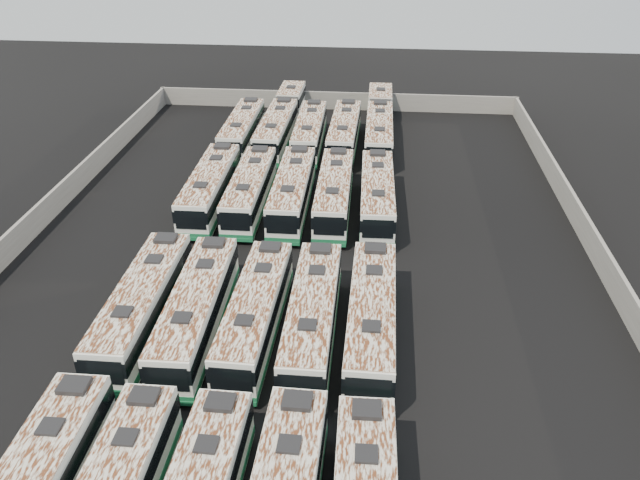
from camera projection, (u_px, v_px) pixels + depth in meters
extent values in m
plane|color=black|center=(302.00, 258.00, 48.19)|extent=(140.00, 140.00, 0.00)
cube|color=slate|center=(335.00, 101.00, 78.90)|extent=(45.20, 0.30, 2.20)
cube|color=slate|center=(603.00, 260.00, 45.87)|extent=(0.30, 73.20, 2.20)
cube|color=slate|center=(23.00, 233.00, 49.41)|extent=(0.30, 73.20, 2.20)
cube|color=black|center=(50.00, 427.00, 28.72)|extent=(1.06, 1.06, 0.15)
cube|color=black|center=(74.00, 385.00, 30.97)|extent=(1.44, 1.23, 0.29)
cylinder|color=black|center=(52.00, 448.00, 31.46)|extent=(0.32, 1.11, 1.10)
cylinder|color=black|center=(98.00, 451.00, 31.29)|extent=(0.32, 1.11, 1.10)
cube|color=black|center=(125.00, 437.00, 28.36)|extent=(1.01, 1.01, 0.15)
cube|color=black|center=(144.00, 396.00, 30.52)|extent=(1.38, 1.17, 0.28)
cylinder|color=black|center=(122.00, 457.00, 31.00)|extent=(0.30, 1.06, 1.06)
cylinder|color=black|center=(166.00, 460.00, 30.82)|extent=(0.30, 1.06, 1.06)
cube|color=black|center=(206.00, 444.00, 27.97)|extent=(1.03, 1.03, 0.15)
cube|color=black|center=(220.00, 402.00, 30.14)|extent=(1.40, 1.19, 0.28)
cylinder|color=black|center=(196.00, 463.00, 30.64)|extent=(0.31, 1.07, 1.07)
cylinder|color=black|center=(241.00, 467.00, 30.43)|extent=(0.31, 1.07, 1.07)
cube|color=black|center=(289.00, 444.00, 27.84)|extent=(1.06, 1.06, 0.15)
cube|color=black|center=(297.00, 401.00, 30.08)|extent=(1.45, 1.23, 0.29)
cylinder|color=black|center=(271.00, 464.00, 30.59)|extent=(0.33, 1.10, 1.10)
cylinder|color=black|center=(318.00, 468.00, 30.37)|extent=(0.33, 1.10, 1.10)
cube|color=black|center=(366.00, 454.00, 27.43)|extent=(1.05, 1.05, 0.15)
cube|color=black|center=(367.00, 410.00, 29.65)|extent=(1.43, 1.22, 0.28)
cylinder|color=black|center=(340.00, 473.00, 30.11)|extent=(0.33, 1.09, 1.08)
cylinder|color=black|center=(388.00, 476.00, 29.97)|extent=(0.33, 1.09, 1.08)
cube|color=white|center=(143.00, 305.00, 39.67)|extent=(2.85, 13.31, 3.05)
cube|color=#18643D|center=(145.00, 319.00, 40.23)|extent=(2.90, 13.36, 0.47)
cube|color=black|center=(142.00, 299.00, 39.42)|extent=(2.91, 13.37, 1.02)
cube|color=black|center=(101.00, 372.00, 33.75)|extent=(2.44, 0.07, 1.61)
cube|color=#18643D|center=(107.00, 396.00, 34.60)|extent=(2.77, 0.12, 0.31)
cube|color=beige|center=(139.00, 285.00, 38.89)|extent=(2.79, 13.04, 0.08)
cube|color=black|center=(122.00, 312.00, 36.32)|extent=(1.06, 1.06, 0.16)
cube|color=black|center=(154.00, 259.00, 41.36)|extent=(1.06, 1.06, 0.16)
cube|color=black|center=(166.00, 238.00, 43.62)|extent=(1.45, 1.23, 0.29)
cylinder|color=black|center=(103.00, 365.00, 36.78)|extent=(0.32, 1.11, 1.11)
cylinder|color=black|center=(142.00, 368.00, 36.60)|extent=(0.32, 1.11, 1.11)
cylinder|color=black|center=(149.00, 285.00, 44.11)|extent=(0.32, 1.11, 1.11)
cylinder|color=black|center=(182.00, 286.00, 43.93)|extent=(0.32, 1.11, 1.11)
cube|color=white|center=(197.00, 311.00, 39.20)|extent=(3.02, 13.27, 3.03)
cube|color=#18643D|center=(198.00, 325.00, 39.76)|extent=(3.07, 13.32, 0.46)
cube|color=black|center=(196.00, 304.00, 38.95)|extent=(3.08, 13.33, 1.01)
cube|color=black|center=(166.00, 379.00, 33.30)|extent=(2.42, 0.11, 1.60)
cube|color=#18643D|center=(170.00, 402.00, 34.15)|extent=(2.75, 0.16, 0.31)
cube|color=beige|center=(194.00, 290.00, 38.43)|extent=(2.96, 13.00, 0.08)
cube|color=black|center=(182.00, 318.00, 35.86)|extent=(1.07, 1.07, 0.15)
cube|color=black|center=(205.00, 264.00, 40.88)|extent=(1.07, 1.07, 0.15)
cube|color=black|center=(214.00, 243.00, 43.13)|extent=(1.46, 1.24, 0.29)
cylinder|color=black|center=(162.00, 372.00, 36.30)|extent=(0.33, 1.11, 1.10)
cylinder|color=black|center=(201.00, 374.00, 36.16)|extent=(0.33, 1.11, 1.10)
cylinder|color=black|center=(197.00, 289.00, 43.60)|extent=(0.33, 1.11, 1.10)
cylinder|color=black|center=(230.00, 291.00, 43.45)|extent=(0.33, 1.11, 1.10)
cube|color=white|center=(255.00, 313.00, 39.06)|extent=(2.96, 12.86, 2.93)
cube|color=#18643D|center=(256.00, 327.00, 39.60)|extent=(3.01, 12.91, 0.45)
cube|color=black|center=(255.00, 307.00, 38.82)|extent=(3.02, 12.92, 0.98)
cube|color=black|center=(231.00, 380.00, 33.37)|extent=(2.35, 0.11, 1.55)
cube|color=#18643D|center=(233.00, 402.00, 34.19)|extent=(2.67, 0.16, 0.30)
cube|color=beige|center=(254.00, 294.00, 38.31)|extent=(2.90, 12.60, 0.07)
cube|color=black|center=(244.00, 320.00, 35.83)|extent=(1.04, 1.04, 0.15)
cube|color=black|center=(263.00, 268.00, 40.67)|extent=(1.04, 1.04, 0.15)
cube|color=black|center=(270.00, 247.00, 42.84)|extent=(1.41, 1.20, 0.28)
cylinder|color=black|center=(223.00, 372.00, 36.31)|extent=(0.32, 1.07, 1.07)
cylinder|color=black|center=(262.00, 375.00, 36.08)|extent=(0.32, 1.07, 1.07)
cylinder|color=black|center=(252.00, 292.00, 43.35)|extent=(0.32, 1.07, 1.07)
cylinder|color=black|center=(285.00, 294.00, 43.12)|extent=(0.32, 1.07, 1.07)
cube|color=white|center=(313.00, 317.00, 38.66)|extent=(2.74, 13.04, 2.99)
cube|color=#18643D|center=(313.00, 331.00, 39.21)|extent=(2.79, 13.09, 0.46)
cube|color=black|center=(313.00, 311.00, 38.41)|extent=(2.80, 13.10, 1.00)
cube|color=black|center=(300.00, 387.00, 32.85)|extent=(2.39, 0.06, 1.58)
cube|color=#18643D|center=(301.00, 410.00, 33.69)|extent=(2.72, 0.10, 0.30)
cube|color=beige|center=(312.00, 297.00, 37.90)|extent=(2.68, 12.78, 0.08)
cube|color=black|center=(307.00, 325.00, 35.37)|extent=(1.03, 1.03, 0.15)
cube|color=black|center=(317.00, 270.00, 40.31)|extent=(1.03, 1.03, 0.15)
cube|color=black|center=(321.00, 249.00, 42.53)|extent=(1.41, 1.20, 0.28)
cylinder|color=black|center=(285.00, 379.00, 35.83)|extent=(0.31, 1.09, 1.09)
cylinder|color=black|center=(326.00, 381.00, 35.65)|extent=(0.31, 1.09, 1.09)
cylinder|color=black|center=(302.00, 295.00, 43.02)|extent=(0.31, 1.09, 1.09)
cylinder|color=black|center=(336.00, 297.00, 42.83)|extent=(0.31, 1.09, 1.09)
cube|color=white|center=(372.00, 318.00, 38.48)|extent=(2.92, 13.35, 3.05)
cube|color=#18643D|center=(371.00, 333.00, 39.04)|extent=(2.97, 13.40, 0.47)
cube|color=black|center=(372.00, 312.00, 38.23)|extent=(2.98, 13.41, 1.02)
cube|color=black|center=(368.00, 390.00, 32.56)|extent=(2.44, 0.09, 1.61)
cube|color=#18643D|center=(367.00, 414.00, 33.41)|extent=(2.78, 0.13, 0.31)
cube|color=beige|center=(373.00, 298.00, 37.70)|extent=(2.86, 13.08, 0.08)
cube|color=black|center=(371.00, 326.00, 35.13)|extent=(1.07, 1.07, 0.16)
cube|color=black|center=(374.00, 270.00, 40.17)|extent=(1.07, 1.07, 0.16)
cube|color=black|center=(375.00, 248.00, 42.43)|extent=(1.46, 1.24, 0.29)
cylinder|color=black|center=(348.00, 381.00, 35.61)|extent=(0.32, 1.11, 1.11)
cylinder|color=black|center=(389.00, 384.00, 35.40)|extent=(0.32, 1.11, 1.11)
cylinder|color=black|center=(356.00, 296.00, 42.94)|extent=(0.32, 1.11, 1.11)
cylinder|color=black|center=(390.00, 298.00, 42.73)|extent=(0.32, 1.11, 1.11)
cube|color=white|center=(210.00, 188.00, 54.74)|extent=(2.94, 13.29, 3.04)
cube|color=#18643D|center=(211.00, 199.00, 55.30)|extent=(2.99, 13.34, 0.46)
cube|color=black|center=(210.00, 183.00, 54.49)|extent=(3.00, 13.35, 1.02)
cube|color=black|center=(190.00, 220.00, 48.83)|extent=(2.43, 0.09, 1.60)
cube|color=#18643D|center=(193.00, 239.00, 49.68)|extent=(2.76, 0.14, 0.31)
cube|color=beige|center=(209.00, 172.00, 53.96)|extent=(2.88, 13.02, 0.08)
cube|color=black|center=(200.00, 185.00, 51.39)|extent=(1.06, 1.06, 0.15)
cube|color=black|center=(216.00, 158.00, 56.42)|extent=(1.06, 1.06, 0.15)
cube|color=black|center=(222.00, 146.00, 58.68)|extent=(1.45, 1.23, 0.29)
cylinder|color=black|center=(186.00, 224.00, 51.85)|extent=(0.32, 1.11, 1.10)
cylinder|color=black|center=(214.00, 225.00, 51.69)|extent=(0.32, 1.11, 1.10)
cylinder|color=black|center=(210.00, 181.00, 59.16)|extent=(0.32, 1.11, 1.10)
cylinder|color=black|center=(234.00, 182.00, 59.00)|extent=(0.32, 1.11, 1.10)
cube|color=white|center=(250.00, 190.00, 54.49)|extent=(2.75, 12.91, 2.96)
cube|color=#18643D|center=(251.00, 201.00, 55.03)|extent=(2.80, 12.96, 0.45)
cube|color=black|center=(250.00, 185.00, 54.25)|extent=(2.81, 12.97, 0.99)
cube|color=black|center=(235.00, 222.00, 48.74)|extent=(2.36, 0.07, 1.56)
cube|color=#18643D|center=(236.00, 240.00, 49.57)|extent=(2.69, 0.11, 0.30)
cube|color=beige|center=(249.00, 174.00, 53.73)|extent=(2.70, 12.65, 0.08)
cube|color=black|center=(243.00, 187.00, 51.24)|extent=(1.03, 1.03, 0.15)
cube|color=black|center=(255.00, 160.00, 56.12)|extent=(1.03, 1.03, 0.15)
cube|color=black|center=(260.00, 149.00, 58.32)|extent=(1.40, 1.19, 0.28)
cylinder|color=black|center=(228.00, 225.00, 51.68)|extent=(0.31, 1.08, 1.07)
cylinder|color=black|center=(256.00, 226.00, 51.51)|extent=(0.31, 1.08, 1.07)
cylinder|color=black|center=(247.00, 183.00, 58.79)|extent=(0.31, 1.08, 1.07)
cylinder|color=black|center=(271.00, 184.00, 58.62)|extent=(0.31, 1.08, 1.07)
cube|color=white|center=(292.00, 192.00, 54.12)|extent=(2.84, 13.24, 3.03)
cube|color=#18643D|center=(293.00, 203.00, 54.67)|extent=(2.89, 13.29, 0.46)
cube|color=black|center=(292.00, 186.00, 53.86)|extent=(2.90, 13.30, 1.01)
cube|color=black|center=(282.00, 224.00, 48.22)|extent=(2.42, 0.07, 1.60)
cube|color=#18643D|center=(282.00, 243.00, 49.07)|extent=(2.76, 0.12, 0.31)
cube|color=beige|center=(292.00, 175.00, 53.34)|extent=(2.78, 12.98, 0.08)
cube|color=black|center=(287.00, 189.00, 50.78)|extent=(1.05, 1.05, 0.15)
cube|color=black|center=(296.00, 161.00, 55.79)|extent=(1.05, 1.05, 0.15)
cube|color=black|center=(299.00, 149.00, 58.04)|extent=(1.44, 1.22, 0.29)
cylinder|color=black|center=(272.00, 228.00, 51.23)|extent=(0.32, 1.10, 1.10)
cylinder|color=black|center=(301.00, 229.00, 51.06)|extent=(0.32, 1.10, 1.10)
cylinder|color=black|center=(286.00, 185.00, 58.53)|extent=(0.32, 1.10, 1.10)
cylinder|color=black|center=(311.00, 186.00, 58.35)|extent=(0.32, 1.10, 1.10)
cube|color=white|center=(334.00, 193.00, 53.87)|extent=(2.81, 13.06, 2.99)
cube|color=#18643D|center=(334.00, 205.00, 54.42)|extent=(2.86, 13.11, 0.46)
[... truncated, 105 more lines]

